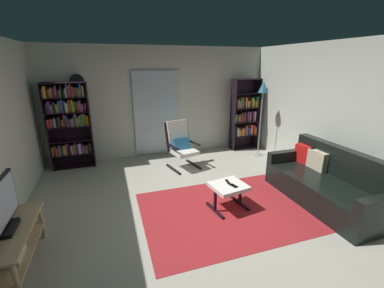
# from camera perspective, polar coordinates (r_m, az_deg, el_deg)

# --- Properties ---
(ground_plane) EXTENTS (7.02, 7.02, 0.00)m
(ground_plane) POSITION_cam_1_polar(r_m,az_deg,el_deg) (4.03, 2.26, -15.41)
(ground_plane) COLOR #A7A394
(wall_back) EXTENTS (5.60, 0.06, 2.60)m
(wall_back) POSITION_cam_1_polar(r_m,az_deg,el_deg) (6.23, -7.12, 9.33)
(wall_back) COLOR beige
(wall_back) RESTS_ON ground
(wall_right) EXTENTS (0.06, 6.00, 2.60)m
(wall_right) POSITION_cam_1_polar(r_m,az_deg,el_deg) (5.10, 32.30, 4.81)
(wall_right) COLOR beige
(wall_right) RESTS_ON ground
(glass_door_panel) EXTENTS (1.10, 0.01, 2.00)m
(glass_door_panel) POSITION_cam_1_polar(r_m,az_deg,el_deg) (6.19, -7.93, 6.89)
(glass_door_panel) COLOR silver
(area_rug) EXTENTS (2.62, 1.93, 0.01)m
(area_rug) POSITION_cam_1_polar(r_m,az_deg,el_deg) (4.13, 7.97, -14.62)
(area_rug) COLOR maroon
(area_rug) RESTS_ON ground
(tv_stand) EXTENTS (0.49, 1.12, 0.51)m
(tv_stand) POSITION_cam_1_polar(r_m,az_deg,el_deg) (3.52, -36.12, -18.17)
(tv_stand) COLOR tan
(tv_stand) RESTS_ON ground
(television) EXTENTS (0.20, 0.88, 0.55)m
(television) POSITION_cam_1_polar(r_m,az_deg,el_deg) (3.33, -37.36, -11.78)
(television) COLOR black
(television) RESTS_ON tv_stand
(bookshelf_near_tv) EXTENTS (0.86, 0.30, 1.85)m
(bookshelf_near_tv) POSITION_cam_1_polar(r_m,az_deg,el_deg) (5.97, -26.10, 4.56)
(bookshelf_near_tv) COLOR black
(bookshelf_near_tv) RESTS_ON ground
(bookshelf_near_sofa) EXTENTS (0.71, 0.30, 1.84)m
(bookshelf_near_sofa) POSITION_cam_1_polar(r_m,az_deg,el_deg) (6.80, 11.76, 6.32)
(bookshelf_near_sofa) COLOR black
(bookshelf_near_sofa) RESTS_ON ground
(leather_sofa) EXTENTS (0.87, 1.97, 0.89)m
(leather_sofa) POSITION_cam_1_polar(r_m,az_deg,el_deg) (4.75, 28.19, -7.97)
(leather_sofa) COLOR black
(leather_sofa) RESTS_ON ground
(lounge_armchair) EXTENTS (0.70, 0.77, 1.02)m
(lounge_armchair) POSITION_cam_1_polar(r_m,az_deg,el_deg) (5.51, -2.53, 0.14)
(lounge_armchair) COLOR black
(lounge_armchair) RESTS_ON ground
(ottoman) EXTENTS (0.59, 0.56, 0.41)m
(ottoman) POSITION_cam_1_polar(r_m,az_deg,el_deg) (4.03, 8.25, -9.97)
(ottoman) COLOR white
(ottoman) RESTS_ON ground
(tv_remote) EXTENTS (0.06, 0.15, 0.02)m
(tv_remote) POSITION_cam_1_polar(r_m,az_deg,el_deg) (4.06, 8.08, -8.46)
(tv_remote) COLOR black
(tv_remote) RESTS_ON ottoman
(cell_phone) EXTENTS (0.11, 0.15, 0.01)m
(cell_phone) POSITION_cam_1_polar(r_m,az_deg,el_deg) (3.96, 9.42, -9.31)
(cell_phone) COLOR black
(cell_phone) RESTS_ON ottoman
(floor_lamp_by_shelf) EXTENTS (0.22, 0.22, 1.82)m
(floor_lamp_by_shelf) POSITION_cam_1_polar(r_m,az_deg,el_deg) (6.22, 15.73, 10.84)
(floor_lamp_by_shelf) COLOR #A5A5AD
(floor_lamp_by_shelf) RESTS_ON ground
(wall_clock) EXTENTS (0.29, 0.03, 0.29)m
(wall_clock) POSITION_cam_1_polar(r_m,az_deg,el_deg) (6.01, -24.61, 12.87)
(wall_clock) COLOR silver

